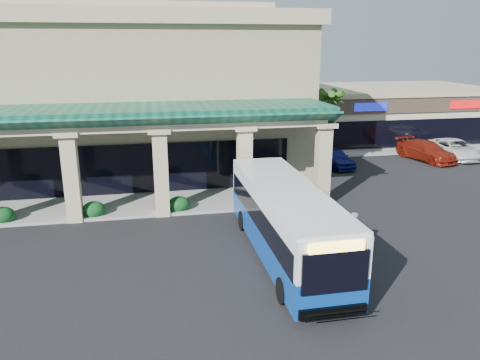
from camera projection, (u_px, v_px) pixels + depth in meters
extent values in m
plane|color=black|center=(235.00, 250.00, 20.94)|extent=(110.00, 110.00, 0.00)
imported|color=slate|center=(355.00, 234.00, 20.23)|extent=(0.83, 0.85, 1.96)
imported|color=navy|center=(335.00, 158.00, 35.06)|extent=(2.14, 4.36, 1.43)
imported|color=maroon|center=(426.00, 151.00, 37.06)|extent=(3.32, 5.65, 1.54)
imported|color=white|center=(454.00, 149.00, 37.86)|extent=(2.73, 5.50, 1.50)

